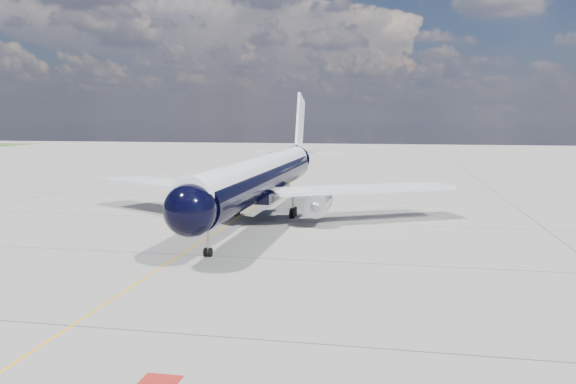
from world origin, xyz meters
The scene contains 4 objects.
ground centered at (0.00, 30.00, 0.00)m, with size 320.00×320.00×0.00m, color gray.
taxiway_centerline centered at (0.00, 25.00, 0.00)m, with size 0.16×160.00×0.01m, color #F4A80C.
red_marking centered at (6.80, -10.00, 0.00)m, with size 1.60×1.60×0.01m, color maroon.
main_airliner centered at (2.52, 27.21, 4.29)m, with size 39.34×47.79×13.83m.
Camera 1 is at (15.70, -29.68, 10.46)m, focal length 35.00 mm.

